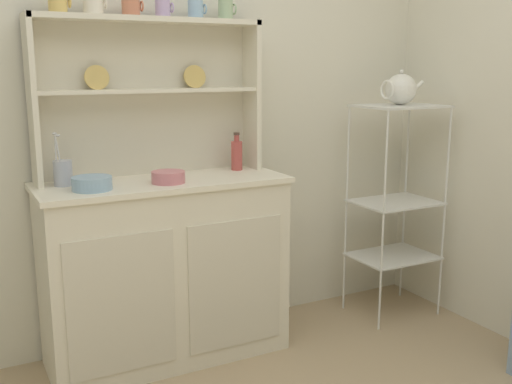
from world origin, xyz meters
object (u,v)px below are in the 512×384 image
hutch_shelf_unit (148,85)px  bowl_mixing_large (92,183)px  hutch_cabinet (165,268)px  bakers_rack (396,188)px  jam_bottle (237,154)px  porcelain_teapot (401,89)px  cup_gold_0 (58,2)px  utensil_jar (63,172)px

hutch_shelf_unit → bowl_mixing_large: 0.56m
hutch_cabinet → bakers_rack: 1.33m
bakers_rack → jam_bottle: (-0.88, 0.17, 0.22)m
hutch_cabinet → porcelain_teapot: porcelain_teapot is taller
hutch_shelf_unit → bowl_mixing_large: hutch_shelf_unit is taller
bakers_rack → bowl_mixing_large: (-1.63, 0.01, 0.17)m
hutch_shelf_unit → cup_gold_0: size_ratio=11.64×
bakers_rack → jam_bottle: bearing=168.9°
cup_gold_0 → jam_bottle: (0.80, -0.04, -0.69)m
hutch_shelf_unit → utensil_jar: (-0.42, -0.09, -0.36)m
hutch_cabinet → utensil_jar: (-0.42, 0.08, 0.48)m
cup_gold_0 → bowl_mixing_large: bearing=-74.6°
bowl_mixing_large → porcelain_teapot: bearing=-0.5°
hutch_shelf_unit → bowl_mixing_large: size_ratio=6.39×
jam_bottle → porcelain_teapot: size_ratio=0.74×
hutch_cabinet → bowl_mixing_large: size_ratio=6.83×
cup_gold_0 → utensil_jar: cup_gold_0 is taller
hutch_shelf_unit → utensil_jar: bearing=-168.3°
hutch_cabinet → utensil_jar: utensil_jar is taller
bowl_mixing_large → hutch_shelf_unit: bearing=35.8°
hutch_cabinet → porcelain_teapot: 1.53m
hutch_cabinet → hutch_shelf_unit: size_ratio=1.07×
bowl_mixing_large → utensil_jar: bearing=120.4°
bakers_rack → bowl_mixing_large: 1.64m
utensil_jar → hutch_shelf_unit: bearing=11.7°
jam_bottle → porcelain_teapot: 0.95m
hutch_cabinet → bowl_mixing_large: 0.56m
porcelain_teapot → bowl_mixing_large: bearing=179.5°
cup_gold_0 → porcelain_teapot: cup_gold_0 is taller
jam_bottle → hutch_cabinet: bearing=-168.3°
hutch_cabinet → bakers_rack: size_ratio=0.97×
bakers_rack → utensil_jar: bakers_rack is taller
bakers_rack → porcelain_teapot: size_ratio=4.60×
jam_bottle → bowl_mixing_large: bearing=-168.0°
cup_gold_0 → jam_bottle: size_ratio=0.49×
hutch_cabinet → jam_bottle: bearing=11.7°
cup_gold_0 → hutch_shelf_unit: bearing=6.3°
bowl_mixing_large → jam_bottle: (0.75, 0.16, 0.05)m
bakers_rack → jam_bottle: bakers_rack is taller
bowl_mixing_large → porcelain_teapot: porcelain_teapot is taller
hutch_cabinet → cup_gold_0: bearing=162.3°
jam_bottle → porcelain_teapot: bearing=-11.1°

